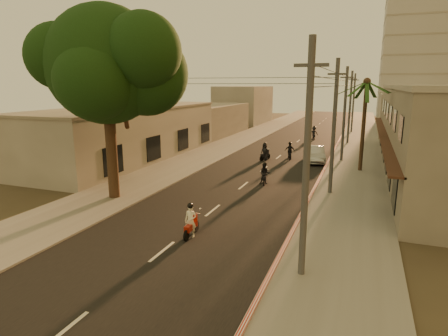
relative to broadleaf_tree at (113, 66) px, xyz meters
The scene contains 20 objects.
ground 10.96m from the broadleaf_tree, 17.97° to the right, with size 160.00×160.00×0.00m, color #383023.
road 20.84m from the broadleaf_tree, 69.68° to the left, with size 10.00×140.00×0.02m, color black.
sidewalk_right 24.26m from the broadleaf_tree, 51.68° to the left, with size 5.00×140.00×0.12m, color slate.
sidewalk_left 19.76m from the broadleaf_tree, 92.85° to the left, with size 5.00×140.00×0.12m, color slate.
curb_stripe 19.30m from the broadleaf_tree, 47.67° to the left, with size 0.20×60.00×0.20m, color #AD1C12.
shophouse_row 26.41m from the broadleaf_tree, 37.63° to the left, with size 8.80×34.20×7.30m.
left_building 15.15m from the broadleaf_tree, 121.87° to the left, with size 8.20×24.20×5.20m.
distant_tower 58.67m from the broadleaf_tree, 67.22° to the left, with size 12.10×12.10×28.00m.
broadleaf_tree is the anchor object (origin of this frame).
palm_tree 20.18m from the broadleaf_tree, 43.48° to the left, with size 5.00×5.00×8.20m.
utility_poles 22.06m from the broadleaf_tree, 54.34° to the left, with size 1.20×48.26×9.00m.
filler_right 47.87m from the broadleaf_tree, 64.31° to the left, with size 8.00×14.00×6.00m, color #A7A197.
filler_left_near 33.30m from the broadleaf_tree, 103.06° to the left, with size 8.00×14.00×4.40m, color #A7A197.
filler_left_far 50.64m from the broadleaf_tree, 98.43° to the left, with size 8.00×14.00×7.00m, color #A7A197.
scooter_red 11.25m from the broadleaf_tree, 30.19° to the right, with size 0.68×1.78×1.75m.
scooter_mid_a 13.05m from the broadleaf_tree, 41.08° to the left, with size 1.00×1.70×1.69m.
scooter_mid_b 20.32m from the broadleaf_tree, 65.27° to the left, with size 1.17×1.78×1.78m.
scooter_far_a 18.37m from the broadleaf_tree, 70.17° to the left, with size 1.14×1.77×1.80m.
scooter_far_b 33.96m from the broadleaf_tree, 75.47° to the left, with size 1.42×1.86×1.86m.
parked_car 21.09m from the broadleaf_tree, 57.89° to the left, with size 2.53×4.85×1.52m, color #A1A4A9.
Camera 1 is at (8.09, -17.60, 7.34)m, focal length 30.00 mm.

